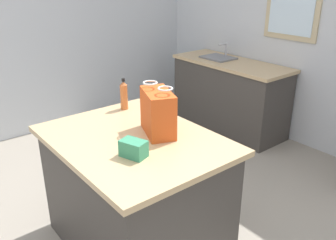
{
  "coord_description": "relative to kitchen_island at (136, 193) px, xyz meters",
  "views": [
    {
      "loc": [
        1.84,
        -1.2,
        1.95
      ],
      "look_at": [
        -0.03,
        0.31,
        0.95
      ],
      "focal_mm": 38.64,
      "sensor_mm": 36.0,
      "label": 1
    }
  ],
  "objects": [
    {
      "name": "small_box",
      "position": [
        0.22,
        -0.15,
        0.5
      ],
      "size": [
        0.18,
        0.15,
        0.1
      ],
      "primitive_type": "cube",
      "rotation": [
        0.0,
        0.0,
        0.34
      ],
      "color": "#388E66",
      "rests_on": "kitchen_island"
    },
    {
      "name": "kitchen_island",
      "position": [
        0.0,
        0.0,
        0.0
      ],
      "size": [
        1.28,
        0.98,
        0.9
      ],
      "color": "#423D38",
      "rests_on": "ground"
    },
    {
      "name": "shopping_bag",
      "position": [
        0.05,
        0.17,
        0.6
      ],
      "size": [
        0.37,
        0.28,
        0.35
      ],
      "color": "#DB511E",
      "rests_on": "kitchen_island"
    },
    {
      "name": "sink_counter",
      "position": [
        -1.1,
        2.2,
        0.0
      ],
      "size": [
        1.56,
        0.62,
        1.08
      ],
      "color": "#423D38",
      "rests_on": "ground"
    },
    {
      "name": "left_wall",
      "position": [
        -2.59,
        -0.01,
        0.87
      ],
      "size": [
        0.1,
        5.16,
        2.65
      ],
      "color": "silver",
      "rests_on": "ground"
    },
    {
      "name": "bottle",
      "position": [
        -0.5,
        0.25,
        0.56
      ],
      "size": [
        0.06,
        0.06,
        0.26
      ],
      "color": "#C66633",
      "rests_on": "kitchen_island"
    }
  ]
}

